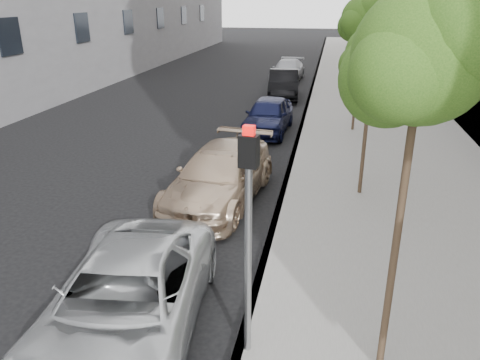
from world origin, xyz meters
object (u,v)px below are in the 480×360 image
(tree_near, at_px, (425,56))
(suv, at_px, (220,176))
(tree_far, at_px, (363,18))
(minivan, at_px, (126,301))
(sedan_black, at_px, (284,84))
(signal_pole, at_px, (248,221))
(sedan_blue, at_px, (268,115))
(tree_mid, at_px, (375,54))
(sedan_rear, at_px, (288,70))

(tree_near, relative_size, suv, 1.07)
(tree_near, relative_size, tree_far, 1.02)
(minivan, bearing_deg, sedan_black, 82.59)
(signal_pole, bearing_deg, sedan_blue, 103.97)
(tree_mid, bearing_deg, tree_near, -90.00)
(tree_mid, height_order, signal_pole, tree_mid)
(suv, xyz_separation_m, sedan_black, (0.19, 13.87, 0.01))
(signal_pole, xyz_separation_m, sedan_blue, (-1.40, 12.45, -1.58))
(sedan_blue, bearing_deg, signal_pole, -80.68)
(sedan_black, bearing_deg, signal_pole, -90.57)
(tree_mid, distance_m, sedan_rear, 18.98)
(signal_pole, distance_m, sedan_blue, 12.62)
(sedan_blue, relative_size, sedan_black, 0.93)
(tree_near, height_order, signal_pole, tree_near)
(tree_mid, xyz_separation_m, signal_pole, (-1.93, -6.48, -1.49))
(tree_far, xyz_separation_m, signal_pole, (-1.93, -12.98, -2.05))
(tree_far, bearing_deg, tree_near, -90.00)
(suv, xyz_separation_m, sedan_blue, (0.32, 6.92, -0.02))
(sedan_rear, bearing_deg, signal_pole, -82.56)
(tree_far, bearing_deg, sedan_rear, 107.65)
(tree_far, relative_size, suv, 1.05)
(sedan_black, bearing_deg, sedan_rear, 88.17)
(tree_mid, distance_m, minivan, 8.09)
(minivan, relative_size, sedan_rear, 1.10)
(tree_near, distance_m, sedan_blue, 13.44)
(tree_mid, distance_m, tree_far, 6.52)
(tree_mid, height_order, sedan_black, tree_mid)
(sedan_rear, bearing_deg, suv, -86.45)
(signal_pole, bearing_deg, tree_mid, 80.99)
(tree_mid, bearing_deg, signal_pole, -106.56)
(tree_far, xyz_separation_m, suv, (-3.65, -7.45, -3.61))
(minivan, distance_m, suv, 5.48)
(tree_mid, xyz_separation_m, sedan_blue, (-3.33, 5.97, -3.07))
(minivan, xyz_separation_m, sedan_rear, (0.07, 24.77, -0.03))
(suv, distance_m, sedan_blue, 6.93)
(sedan_rear, bearing_deg, tree_near, -78.18)
(signal_pole, height_order, minivan, signal_pole)
(tree_mid, bearing_deg, sedan_blue, 119.14)
(sedan_rear, bearing_deg, sedan_blue, -84.76)
(minivan, distance_m, sedan_black, 19.35)
(tree_near, bearing_deg, tree_far, 90.00)
(suv, distance_m, sedan_rear, 19.30)
(minivan, xyz_separation_m, suv, (0.19, 5.47, 0.03))
(minivan, relative_size, suv, 1.01)
(sedan_blue, xyz_separation_m, sedan_black, (-0.13, 6.96, 0.03))
(tree_mid, xyz_separation_m, sedan_rear, (-3.77, 18.34, -3.11))
(tree_mid, relative_size, tree_far, 0.88)
(tree_near, relative_size, tree_mid, 1.17)
(signal_pole, bearing_deg, minivan, -174.06)
(tree_far, height_order, sedan_rear, tree_far)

